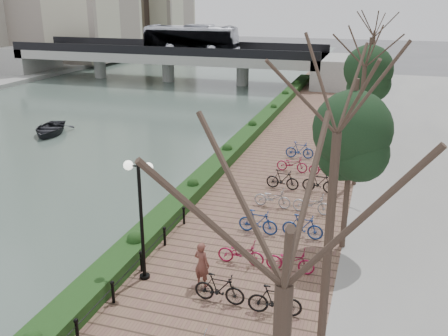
% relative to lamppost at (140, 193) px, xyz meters
% --- Properties ---
extents(river_water, '(30.00, 130.00, 0.02)m').
position_rel_lamppost_xyz_m(river_water, '(-16.69, 20.36, -3.65)').
color(river_water, '#4F625A').
rests_on(river_water, ground).
extents(promenade, '(8.00, 75.00, 0.50)m').
position_rel_lamppost_xyz_m(promenade, '(2.31, 12.86, -3.41)').
color(promenade, brown).
rests_on(promenade, ground).
extents(hedge, '(1.10, 56.00, 0.60)m').
position_rel_lamppost_xyz_m(hedge, '(-1.09, 15.36, -2.86)').
color(hedge, '#1D3C16').
rests_on(hedge, promenade).
extents(chain_fence, '(0.10, 14.10, 0.70)m').
position_rel_lamppost_xyz_m(chain_fence, '(-0.29, -2.64, -2.81)').
color(chain_fence, black).
rests_on(chain_fence, promenade).
extents(lamppost, '(1.02, 0.32, 4.32)m').
position_rel_lamppost_xyz_m(lamppost, '(0.00, 0.00, 0.00)').
color(lamppost, black).
rests_on(lamppost, promenade).
extents(pedestrian, '(0.66, 0.53, 1.59)m').
position_rel_lamppost_xyz_m(pedestrian, '(2.05, 0.16, -2.37)').
color(pedestrian, brown).
rests_on(pedestrian, promenade).
extents(bicycle_parking, '(2.40, 19.89, 1.00)m').
position_rel_lamppost_xyz_m(bicycle_parking, '(3.81, 5.70, -2.69)').
color(bicycle_parking, '#A3A3A7').
rests_on(bicycle_parking, promenade).
extents(street_trees, '(3.20, 37.12, 6.80)m').
position_rel_lamppost_xyz_m(street_trees, '(6.31, 8.04, 0.02)').
color(street_trees, '#392C22').
rests_on(street_trees, promenade).
extents(bridge, '(36.00, 10.77, 6.50)m').
position_rel_lamppost_xyz_m(bridge, '(-16.08, 40.36, -0.29)').
color(bridge, '#969591').
rests_on(bridge, ground).
extents(boat, '(4.00, 4.74, 0.84)m').
position_rel_lamppost_xyz_m(boat, '(-15.64, 16.32, -3.22)').
color(boat, '#222328').
rests_on(boat, river_water).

